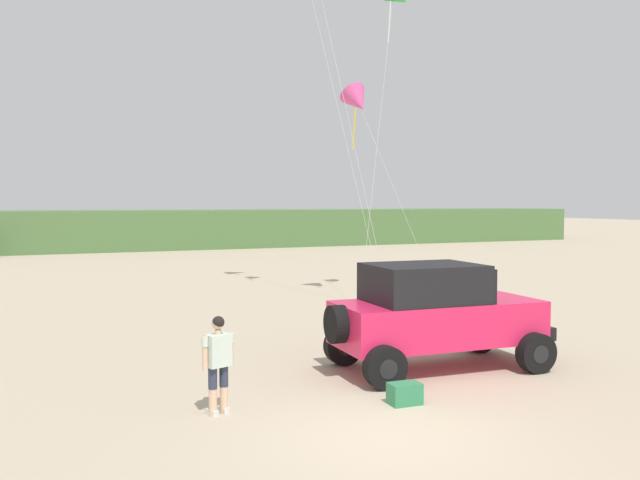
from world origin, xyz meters
TOP-DOWN VIEW (x-y plane):
  - ground_plane at (0.00, 0.00)m, footprint 220.00×220.00m
  - dune_ridge at (-2.78, 44.56)m, footprint 90.00×8.51m
  - jeep at (2.91, 3.19)m, footprint 4.91×2.60m
  - person_watching at (-2.13, 2.07)m, footprint 0.60×0.40m
  - cooler_box at (1.03, 1.29)m, footprint 0.57×0.38m
  - kite_black_sled at (6.08, 13.05)m, footprint 2.81×2.95m

SIDE VIEW (x-z plane):
  - ground_plane at x=0.00m, z-range 0.00..0.00m
  - cooler_box at x=1.03m, z-range 0.00..0.38m
  - person_watching at x=-2.13m, z-range 0.10..1.77m
  - jeep at x=2.91m, z-range 0.07..2.33m
  - dune_ridge at x=-2.78m, z-range 0.00..2.94m
  - kite_black_sled at x=6.08m, z-range 3.28..11.16m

